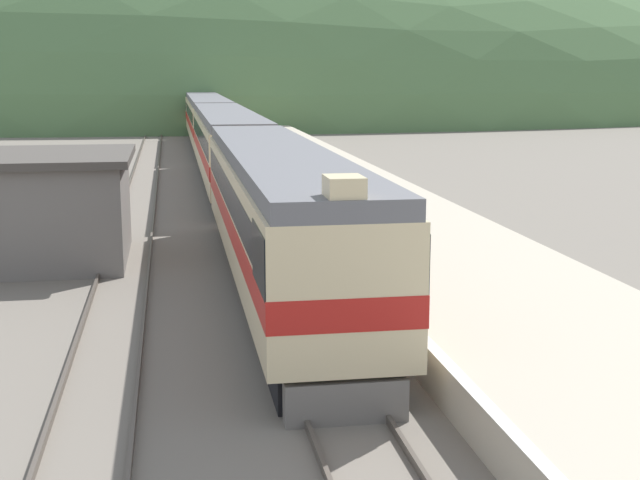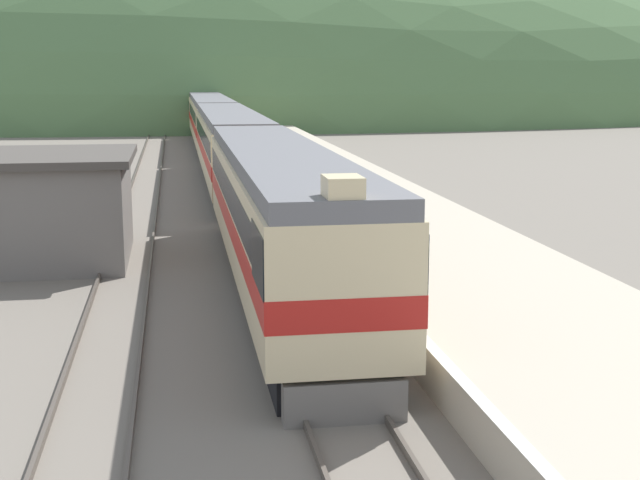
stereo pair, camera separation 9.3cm
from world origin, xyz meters
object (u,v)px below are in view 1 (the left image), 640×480
at_px(carriage_second, 227,146).
at_px(carriage_fourth, 198,108).
at_px(carriage_fifth, 192,100).
at_px(carriage_third, 208,121).
at_px(express_train_lead_car, 279,214).

distance_m(carriage_second, carriage_fourth, 45.96).
distance_m(carriage_second, carriage_fifth, 68.95).
relative_size(carriage_third, carriage_fifth, 1.00).
xyz_separation_m(carriage_second, carriage_third, (0.00, 22.98, 0.00)).
bearing_deg(carriage_second, carriage_third, 90.00).
distance_m(carriage_third, carriage_fifth, 45.96).
height_order(carriage_second, carriage_fourth, same).
relative_size(express_train_lead_car, carriage_third, 0.90).
relative_size(express_train_lead_car, carriage_fourth, 0.90).
bearing_deg(express_train_lead_car, carriage_fifth, 90.00).
height_order(express_train_lead_car, carriage_fifth, express_train_lead_car).
xyz_separation_m(carriage_third, carriage_fifth, (0.00, 45.96, 0.00)).
distance_m(express_train_lead_car, carriage_fifth, 91.05).
height_order(express_train_lead_car, carriage_fourth, express_train_lead_car).
xyz_separation_m(carriage_second, carriage_fifth, (0.00, 68.95, 0.00)).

